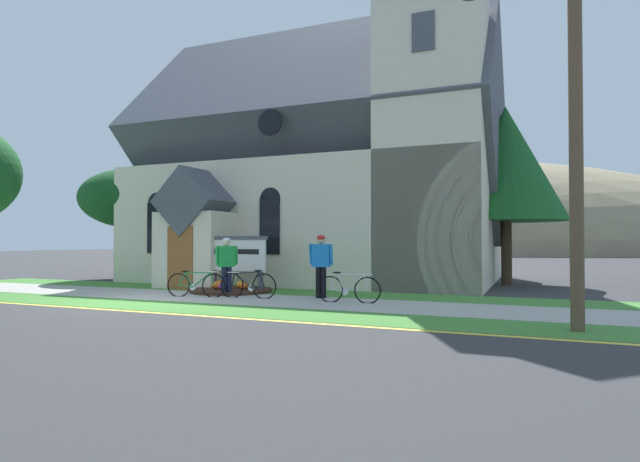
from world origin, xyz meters
name	(u,v)px	position (x,y,z in m)	size (l,w,h in m)	color
ground	(219,289)	(0.00, 4.00, 0.00)	(140.00, 140.00, 0.00)	#333335
sidewalk_slab	(215,297)	(1.39, 1.75, 0.01)	(32.00, 2.54, 0.01)	#A8A59E
grass_verge	(165,306)	(1.39, -0.40, 0.00)	(32.00, 1.75, 0.01)	#427F33
church_lawn	(255,290)	(1.39, 4.02, 0.00)	(24.00, 2.01, 0.01)	#427F33
curb_paint_stripe	(136,311)	(1.39, -1.42, 0.00)	(28.00, 0.16, 0.01)	yellow
church_building	(330,172)	(1.89, 9.35, 4.47)	(14.43, 11.15, 11.99)	beige
church_sign	(237,255)	(0.95, 3.62, 1.16)	(2.26, 0.25, 1.77)	#474C56
flower_bed	(231,289)	(0.93, 3.29, 0.08)	(2.59, 2.59, 0.34)	#382319
bicycle_yellow	(196,284)	(0.81, 1.63, 0.36)	(1.73, 0.41, 0.78)	black
bicycle_white	(348,289)	(5.30, 2.03, 0.37)	(1.70, 0.21, 0.82)	black
bicycle_black	(248,285)	(2.35, 1.95, 0.37)	(1.72, 0.18, 0.82)	black
cyclist_in_yellow_jersey	(227,261)	(1.39, 2.34, 1.00)	(0.47, 0.56, 1.71)	#191E38
cyclist_in_white_jersey	(321,261)	(4.24, 2.72, 1.05)	(0.69, 0.32, 1.77)	black
utility_pole	(569,61)	(10.38, -0.41, 4.86)	(3.12, 0.28, 8.77)	brown
roadside_conifer	(506,164)	(8.80, 9.54, 4.45)	(4.36, 4.36, 6.59)	#3D2D1E
yard_deciduous_tree	(134,199)	(-6.39, 7.03, 3.45)	(4.58, 4.58, 4.75)	#3D2D1E
distant_hill	(435,251)	(-4.80, 71.19, 0.00)	(85.07, 55.28, 26.83)	#847A5B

